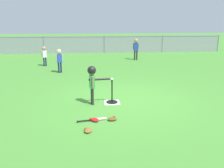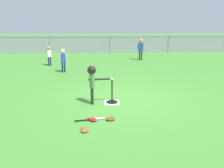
% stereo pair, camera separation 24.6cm
% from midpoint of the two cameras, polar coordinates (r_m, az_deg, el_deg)
% --- Properties ---
extents(ground_plane, '(60.00, 60.00, 0.00)m').
position_cam_midpoint_polar(ground_plane, '(7.33, 1.71, -3.66)').
color(ground_plane, '#478C33').
extents(home_plate, '(0.44, 0.44, 0.01)m').
position_cam_midpoint_polar(home_plate, '(7.10, -1.00, -4.26)').
color(home_plate, white).
rests_on(home_plate, ground_plane).
extents(batting_tee, '(0.32, 0.32, 0.65)m').
position_cam_midpoint_polar(batting_tee, '(7.07, -1.00, -3.51)').
color(batting_tee, black).
rests_on(batting_tee, ground_plane).
extents(baseball_on_tee, '(0.07, 0.07, 0.07)m').
position_cam_midpoint_polar(baseball_on_tee, '(6.90, -1.02, 1.11)').
color(baseball_on_tee, white).
rests_on(baseball_on_tee, batting_tee).
extents(batter_child, '(0.63, 0.31, 1.09)m').
position_cam_midpoint_polar(batter_child, '(6.79, -5.63, 1.56)').
color(batter_child, '#262626').
rests_on(batter_child, ground_plane).
extents(fielder_deep_center, '(0.27, 0.19, 0.98)m').
position_cam_midpoint_polar(fielder_deep_center, '(12.73, -15.90, 6.80)').
color(fielder_deep_center, '#191E4C').
rests_on(fielder_deep_center, ground_plane).
extents(fielder_near_right, '(0.35, 0.24, 1.21)m').
position_cam_midpoint_polar(fielder_near_right, '(14.09, 5.05, 8.68)').
color(fielder_near_right, '#262626').
rests_on(fielder_near_right, ground_plane).
extents(fielder_deep_left, '(0.28, 0.21, 1.04)m').
position_cam_midpoint_polar(fielder_deep_left, '(11.01, -12.71, 5.96)').
color(fielder_deep_left, '#191E4C').
rests_on(fielder_deep_left, ground_plane).
extents(spare_bat_silver, '(0.70, 0.18, 0.06)m').
position_cam_midpoint_polar(spare_bat_silver, '(5.92, -4.95, -8.16)').
color(spare_bat_silver, silver).
rests_on(spare_bat_silver, ground_plane).
extents(glove_by_plate, '(0.26, 0.27, 0.07)m').
position_cam_midpoint_polar(glove_by_plate, '(5.89, -5.24, -8.23)').
color(glove_by_plate, '#B21919').
rests_on(glove_by_plate, ground_plane).
extents(glove_near_bats, '(0.20, 0.25, 0.07)m').
position_cam_midpoint_polar(glove_near_bats, '(5.39, -6.91, -10.60)').
color(glove_near_bats, brown).
rests_on(glove_near_bats, ground_plane).
extents(glove_tossed_aside, '(0.24, 0.20, 0.07)m').
position_cam_midpoint_polar(glove_tossed_aside, '(5.91, -1.13, -8.07)').
color(glove_tossed_aside, brown).
rests_on(glove_tossed_aside, ground_plane).
extents(outfield_fence, '(16.06, 0.06, 1.15)m').
position_cam_midpoint_polar(outfield_fence, '(16.85, -2.21, 9.25)').
color(outfield_fence, slate).
rests_on(outfield_fence, ground_plane).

